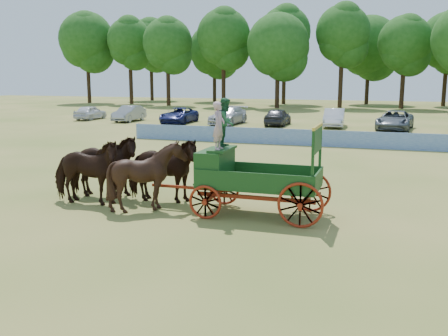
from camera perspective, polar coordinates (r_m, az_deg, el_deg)
ground at (r=15.04m, az=4.97°, el=-6.82°), size 160.00×160.00×0.00m
horse_lead_left at (r=18.02m, az=-15.55°, el=-0.41°), size 2.86×1.45×2.35m
horse_lead_right at (r=18.93m, az=-13.70°, el=0.19°), size 3.00×1.87×2.35m
horse_wheel_left at (r=16.81m, az=-8.73°, el=-0.90°), size 2.33×2.13×2.35m
horse_wheel_right at (r=17.78m, az=-7.13°, el=-0.25°), size 2.90×1.56×2.35m
farm_dray at (r=16.17m, az=1.54°, el=0.47°), size 6.00×2.00×3.75m
sponsor_banner at (r=32.51m, az=10.70°, el=3.38°), size 26.00×0.08×1.05m
parked_cars at (r=44.09m, az=17.52°, el=5.24°), size 58.29×6.85×1.64m
treeline at (r=74.72m, az=15.71°, el=13.95°), size 94.21×23.88×15.42m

